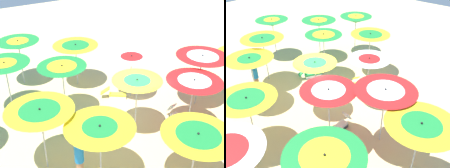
% 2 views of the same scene
% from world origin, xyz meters
% --- Properties ---
extents(ground, '(41.18, 41.18, 0.04)m').
position_xyz_m(ground, '(0.00, 0.00, -0.02)').
color(ground, beige).
extents(beach_umbrella_1, '(2.20, 2.20, 2.49)m').
position_xyz_m(beach_umbrella_1, '(0.51, -3.54, 2.28)').
color(beach_umbrella_1, '#B2B2B7').
rests_on(beach_umbrella_1, ground).
extents(beach_umbrella_2, '(2.15, 2.15, 2.36)m').
position_xyz_m(beach_umbrella_2, '(2.06, -2.27, 2.12)').
color(beach_umbrella_2, '#B2B2B7').
rests_on(beach_umbrella_2, ground).
extents(beach_umbrella_3, '(2.22, 2.22, 2.18)m').
position_xyz_m(beach_umbrella_3, '(3.68, 0.12, 1.95)').
color(beach_umbrella_3, '#B2B2B7').
rests_on(beach_umbrella_3, ground).
extents(beach_umbrella_5, '(2.13, 2.13, 2.41)m').
position_xyz_m(beach_umbrella_5, '(-3.60, -3.62, 2.15)').
color(beach_umbrella_5, '#B2B2B7').
rests_on(beach_umbrella_5, ground).
extents(beach_umbrella_6, '(2.02, 2.02, 2.42)m').
position_xyz_m(beach_umbrella_6, '(-2.08, -1.69, 2.20)').
color(beach_umbrella_6, '#B2B2B7').
rests_on(beach_umbrella_6, ground).
extents(beach_umbrella_7, '(1.91, 1.91, 2.39)m').
position_xyz_m(beach_umbrella_7, '(0.41, 0.26, 2.14)').
color(beach_umbrella_7, '#B2B2B7').
rests_on(beach_umbrella_7, ground).
extents(beach_umbrella_8, '(2.13, 2.13, 2.35)m').
position_xyz_m(beach_umbrella_8, '(1.50, 2.12, 2.13)').
color(beach_umbrella_8, '#B2B2B7').
rests_on(beach_umbrella_8, ground).
extents(beach_umbrella_10, '(2.07, 2.07, 2.39)m').
position_xyz_m(beach_umbrella_10, '(-5.79, -2.43, 2.11)').
color(beach_umbrella_10, '#B2B2B7').
rests_on(beach_umbrella_10, ground).
extents(beach_umbrella_11, '(2.21, 2.21, 2.25)m').
position_xyz_m(beach_umbrella_11, '(-4.18, -0.11, 2.00)').
color(beach_umbrella_11, '#B2B2B7').
rests_on(beach_umbrella_11, ground).
extents(beach_umbrella_12, '(1.95, 1.95, 2.18)m').
position_xyz_m(beach_umbrella_12, '(-1.81, 1.55, 1.97)').
color(beach_umbrella_12, '#B2B2B7').
rests_on(beach_umbrella_12, ground).
extents(beach_umbrella_13, '(2.27, 2.27, 2.50)m').
position_xyz_m(beach_umbrella_13, '(0.30, 3.77, 2.27)').
color(beach_umbrella_13, '#B2B2B7').
rests_on(beach_umbrella_13, ground).
extents(lounger_0, '(1.32, 0.86, 0.58)m').
position_xyz_m(lounger_0, '(-1.23, -1.92, 0.20)').
color(lounger_0, silver).
rests_on(lounger_0, ground).
extents(lounger_1, '(0.94, 1.18, 0.57)m').
position_xyz_m(lounger_1, '(-2.04, 0.84, 0.20)').
color(lounger_1, silver).
rests_on(lounger_1, ground).
extents(lounger_2, '(1.16, 0.39, 0.65)m').
position_xyz_m(lounger_2, '(0.91, 2.17, 0.21)').
color(lounger_2, '#333338').
rests_on(lounger_2, ground).
extents(beachgoer_1, '(0.30, 0.30, 1.87)m').
position_xyz_m(beachgoer_1, '(1.67, -2.82, 0.99)').
color(beachgoer_1, '#A3704C').
rests_on(beachgoer_1, ground).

